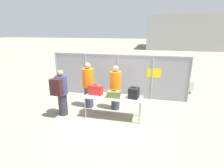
{
  "coord_description": "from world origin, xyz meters",
  "views": [
    {
      "loc": [
        1.53,
        -5.57,
        3.0
      ],
      "look_at": [
        0.08,
        0.54,
        1.05
      ],
      "focal_mm": 28.0,
      "sensor_mm": 36.0,
      "label": 1
    }
  ],
  "objects_px": {
    "suitcase_olive": "(114,94)",
    "traveler_hooded": "(61,91)",
    "inspection_table": "(113,98)",
    "security_worker_far": "(88,85)",
    "utility_trailer": "(165,81)",
    "suitcase_red": "(95,90)",
    "suitcase_black": "(134,93)",
    "security_worker_near": "(115,87)"
  },
  "relations": [
    {
      "from": "suitcase_olive",
      "to": "traveler_hooded",
      "type": "height_order",
      "value": "traveler_hooded"
    },
    {
      "from": "inspection_table",
      "to": "security_worker_far",
      "type": "height_order",
      "value": "security_worker_far"
    },
    {
      "from": "traveler_hooded",
      "to": "security_worker_far",
      "type": "distance_m",
      "value": 1.15
    },
    {
      "from": "traveler_hooded",
      "to": "utility_trailer",
      "type": "height_order",
      "value": "traveler_hooded"
    },
    {
      "from": "suitcase_red",
      "to": "security_worker_far",
      "type": "distance_m",
      "value": 0.76
    },
    {
      "from": "suitcase_black",
      "to": "traveler_hooded",
      "type": "relative_size",
      "value": 0.23
    },
    {
      "from": "security_worker_near",
      "to": "utility_trailer",
      "type": "bearing_deg",
      "value": -136.32
    },
    {
      "from": "suitcase_black",
      "to": "security_worker_far",
      "type": "xyz_separation_m",
      "value": [
        -1.86,
        0.59,
        -0.03
      ]
    },
    {
      "from": "suitcase_red",
      "to": "suitcase_black",
      "type": "height_order",
      "value": "suitcase_black"
    },
    {
      "from": "suitcase_olive",
      "to": "traveler_hooded",
      "type": "bearing_deg",
      "value": -172.47
    },
    {
      "from": "suitcase_olive",
      "to": "security_worker_far",
      "type": "relative_size",
      "value": 0.27
    },
    {
      "from": "inspection_table",
      "to": "security_worker_near",
      "type": "bearing_deg",
      "value": 95.87
    },
    {
      "from": "suitcase_black",
      "to": "security_worker_far",
      "type": "height_order",
      "value": "security_worker_far"
    },
    {
      "from": "security_worker_near",
      "to": "traveler_hooded",
      "type": "bearing_deg",
      "value": 15.25
    },
    {
      "from": "inspection_table",
      "to": "security_worker_far",
      "type": "bearing_deg",
      "value": 150.84
    },
    {
      "from": "suitcase_olive",
      "to": "security_worker_far",
      "type": "xyz_separation_m",
      "value": [
        -1.18,
        0.68,
        0.04
      ]
    },
    {
      "from": "security_worker_near",
      "to": "utility_trailer",
      "type": "xyz_separation_m",
      "value": [
        2.01,
        3.12,
        -0.52
      ]
    },
    {
      "from": "suitcase_olive",
      "to": "utility_trailer",
      "type": "xyz_separation_m",
      "value": [
        1.92,
        3.84,
        -0.52
      ]
    },
    {
      "from": "suitcase_red",
      "to": "security_worker_far",
      "type": "relative_size",
      "value": 0.3
    },
    {
      "from": "traveler_hooded",
      "to": "security_worker_near",
      "type": "xyz_separation_m",
      "value": [
        1.77,
        0.97,
        -0.03
      ]
    },
    {
      "from": "suitcase_olive",
      "to": "suitcase_black",
      "type": "xyz_separation_m",
      "value": [
        0.68,
        0.08,
        0.07
      ]
    },
    {
      "from": "inspection_table",
      "to": "traveler_hooded",
      "type": "height_order",
      "value": "traveler_hooded"
    },
    {
      "from": "suitcase_red",
      "to": "security_worker_near",
      "type": "xyz_separation_m",
      "value": [
        0.6,
        0.62,
        -0.06
      ]
    },
    {
      "from": "traveler_hooded",
      "to": "suitcase_red",
      "type": "bearing_deg",
      "value": 0.38
    },
    {
      "from": "utility_trailer",
      "to": "suitcase_black",
      "type": "bearing_deg",
      "value": -108.23
    },
    {
      "from": "utility_trailer",
      "to": "traveler_hooded",
      "type": "bearing_deg",
      "value": -132.74
    },
    {
      "from": "security_worker_near",
      "to": "inspection_table",
      "type": "bearing_deg",
      "value": 82.37
    },
    {
      "from": "inspection_table",
      "to": "suitcase_olive",
      "type": "distance_m",
      "value": 0.18
    },
    {
      "from": "security_worker_near",
      "to": "utility_trailer",
      "type": "relative_size",
      "value": 0.53
    },
    {
      "from": "suitcase_red",
      "to": "utility_trailer",
      "type": "bearing_deg",
      "value": 55.12
    },
    {
      "from": "suitcase_red",
      "to": "suitcase_olive",
      "type": "height_order",
      "value": "suitcase_red"
    },
    {
      "from": "suitcase_olive",
      "to": "suitcase_black",
      "type": "height_order",
      "value": "suitcase_black"
    },
    {
      "from": "security_worker_far",
      "to": "suitcase_olive",
      "type": "bearing_deg",
      "value": 122.6
    },
    {
      "from": "security_worker_near",
      "to": "security_worker_far",
      "type": "height_order",
      "value": "security_worker_far"
    },
    {
      "from": "utility_trailer",
      "to": "security_worker_far",
      "type": "bearing_deg",
      "value": -134.39
    },
    {
      "from": "traveler_hooded",
      "to": "security_worker_near",
      "type": "height_order",
      "value": "security_worker_near"
    },
    {
      "from": "security_worker_near",
      "to": "security_worker_far",
      "type": "bearing_deg",
      "value": -11.15
    },
    {
      "from": "suitcase_red",
      "to": "traveler_hooded",
      "type": "distance_m",
      "value": 1.22
    },
    {
      "from": "inspection_table",
      "to": "security_worker_near",
      "type": "xyz_separation_m",
      "value": [
        -0.07,
        0.69,
        0.18
      ]
    },
    {
      "from": "security_worker_near",
      "to": "security_worker_far",
      "type": "relative_size",
      "value": 0.96
    },
    {
      "from": "suitcase_red",
      "to": "suitcase_black",
      "type": "xyz_separation_m",
      "value": [
        1.37,
        -0.02,
        0.01
      ]
    },
    {
      "from": "suitcase_olive",
      "to": "security_worker_far",
      "type": "height_order",
      "value": "security_worker_far"
    }
  ]
}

